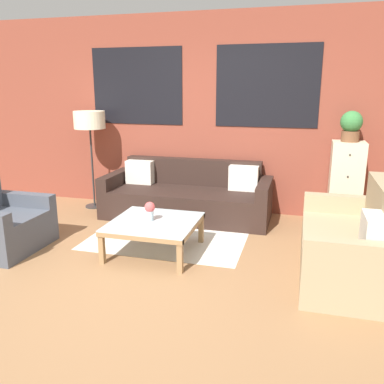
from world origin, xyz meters
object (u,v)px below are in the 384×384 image
(floor_lamp, at_px, (90,123))
(settee_vintage, at_px, (351,246))
(drawer_cabinet, at_px, (345,184))
(armchair_corner, at_px, (1,225))
(potted_plant, at_px, (351,125))
(flower_vase, at_px, (150,210))
(coffee_table, at_px, (154,225))
(couch_dark, at_px, (187,198))

(floor_lamp, bearing_deg, settee_vintage, -22.63)
(drawer_cabinet, bearing_deg, armchair_corner, -153.12)
(settee_vintage, xyz_separation_m, drawer_cabinet, (0.06, 1.62, 0.25))
(potted_plant, distance_m, flower_vase, 2.78)
(drawer_cabinet, bearing_deg, coffee_table, -143.20)
(coffee_table, distance_m, drawer_cabinet, 2.62)
(couch_dark, relative_size, coffee_table, 2.51)
(coffee_table, xyz_separation_m, floor_lamp, (-1.52, 1.42, 0.96))
(armchair_corner, bearing_deg, flower_vase, 12.52)
(couch_dark, distance_m, armchair_corner, 2.41)
(couch_dark, height_order, coffee_table, couch_dark)
(couch_dark, bearing_deg, flower_vase, -91.68)
(armchair_corner, xyz_separation_m, potted_plant, (3.81, 1.93, 1.04))
(armchair_corner, distance_m, potted_plant, 4.39)
(couch_dark, distance_m, coffee_table, 1.34)
(coffee_table, bearing_deg, flower_vase, 172.70)
(floor_lamp, bearing_deg, armchair_corner, -96.16)
(floor_lamp, xyz_separation_m, drawer_cabinet, (3.61, 0.14, -0.72))
(coffee_table, height_order, flower_vase, flower_vase)
(couch_dark, height_order, flower_vase, couch_dark)
(potted_plant, bearing_deg, couch_dark, -173.89)
(armchair_corner, bearing_deg, coffee_table, 11.97)
(armchair_corner, distance_m, flower_vase, 1.72)
(potted_plant, height_order, flower_vase, potted_plant)
(armchair_corner, xyz_separation_m, drawer_cabinet, (3.81, 1.93, 0.28))
(floor_lamp, bearing_deg, flower_vase, -43.96)
(armchair_corner, relative_size, potted_plant, 2.33)
(settee_vintage, bearing_deg, flower_vase, 178.31)
(settee_vintage, distance_m, floor_lamp, 3.96)
(couch_dark, bearing_deg, coffee_table, -89.55)
(potted_plant, bearing_deg, drawer_cabinet, -90.00)
(floor_lamp, distance_m, potted_plant, 3.62)
(coffee_table, distance_m, potted_plant, 2.80)
(floor_lamp, relative_size, potted_plant, 3.73)
(drawer_cabinet, bearing_deg, couch_dark, -173.89)
(floor_lamp, xyz_separation_m, flower_vase, (1.47, -1.42, -0.79))
(settee_vintage, distance_m, potted_plant, 1.91)
(settee_vintage, bearing_deg, drawer_cabinet, 87.75)
(coffee_table, relative_size, potted_plant, 2.38)
(couch_dark, height_order, drawer_cabinet, drawer_cabinet)
(settee_vintage, height_order, floor_lamp, floor_lamp)
(floor_lamp, xyz_separation_m, potted_plant, (3.61, 0.14, 0.05))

